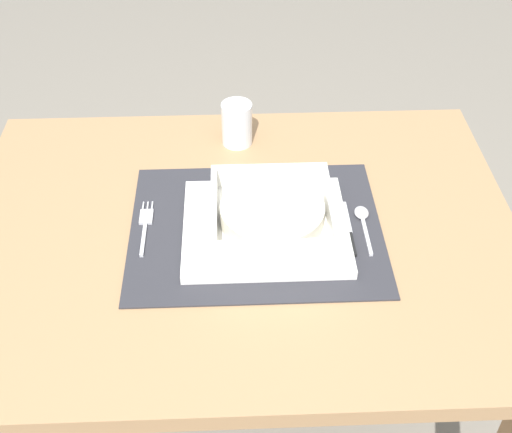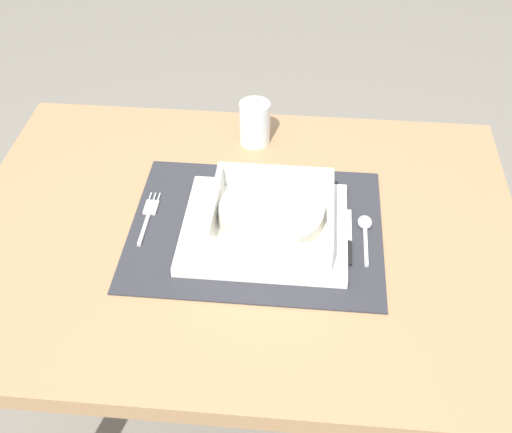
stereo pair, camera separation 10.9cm
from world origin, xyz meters
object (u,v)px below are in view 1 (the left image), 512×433
(dining_table, at_px, (241,275))
(fork, at_px, (146,223))
(spoon, at_px, (363,218))
(drinking_glass, at_px, (236,126))
(porridge_bowl, at_px, (272,215))
(butter_knife, at_px, (348,232))

(dining_table, relative_size, fork, 7.00)
(spoon, bearing_deg, fork, 179.06)
(fork, bearing_deg, drinking_glass, 52.81)
(porridge_bowl, bearing_deg, spoon, 9.01)
(porridge_bowl, distance_m, butter_knife, 0.13)
(porridge_bowl, relative_size, spoon, 1.70)
(drinking_glass, bearing_deg, butter_knife, -56.65)
(dining_table, height_order, fork, fork)
(dining_table, xyz_separation_m, drinking_glass, (-0.00, 0.25, 0.15))
(butter_knife, relative_size, drinking_glass, 1.54)
(spoon, height_order, drinking_glass, drinking_glass)
(porridge_bowl, relative_size, drinking_glass, 2.31)
(dining_table, relative_size, porridge_bowl, 4.74)
(butter_knife, bearing_deg, fork, 172.26)
(porridge_bowl, relative_size, butter_knife, 1.50)
(dining_table, bearing_deg, fork, 174.44)
(dining_table, relative_size, spoon, 8.06)
(spoon, xyz_separation_m, butter_knife, (-0.03, -0.03, -0.00))
(spoon, xyz_separation_m, drinking_glass, (-0.21, 0.24, 0.03))
(dining_table, distance_m, spoon, 0.24)
(fork, relative_size, spoon, 1.15)
(porridge_bowl, xyz_separation_m, fork, (-0.21, 0.03, -0.04))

